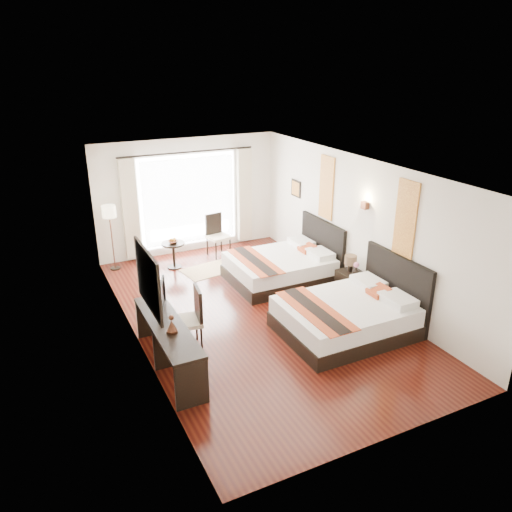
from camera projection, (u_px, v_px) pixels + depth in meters
name	position (u px, v px, depth m)	size (l,w,h in m)	color
floor	(256.00, 314.00, 9.50)	(4.50, 7.50, 0.01)	#330D09
ceiling	(256.00, 168.00, 8.46)	(4.50, 7.50, 0.02)	white
wall_headboard	(358.00, 227.00, 9.90)	(0.01, 7.50, 2.80)	silver
wall_desk	(132.00, 266.00, 8.06)	(0.01, 7.50, 2.80)	silver
wall_window	(188.00, 196.00, 12.10)	(4.50, 0.01, 2.80)	silver
wall_entry	(396.00, 345.00, 5.86)	(4.50, 0.01, 2.80)	silver
window_glass	(189.00, 200.00, 12.12)	(2.40, 0.02, 2.20)	white
sheer_curtain	(189.00, 201.00, 12.07)	(2.30, 0.02, 2.10)	white
drape_left	(130.00, 210.00, 11.45)	(0.35, 0.14, 2.35)	beige
drape_right	(244.00, 195.00, 12.64)	(0.35, 0.14, 2.35)	beige
art_panel_near	(406.00, 219.00, 8.59)	(0.03, 0.50, 1.35)	maroon
art_panel_far	(326.00, 188.00, 10.63)	(0.03, 0.50, 1.35)	maroon
wall_sconce	(365.00, 205.00, 9.48)	(0.10, 0.14, 0.14)	#4D2A1B
mirror_frame	(148.00, 280.00, 7.21)	(0.04, 1.25, 0.95)	black
mirror_glass	(150.00, 279.00, 7.22)	(0.01, 1.12, 0.82)	white
bed_near	(349.00, 315.00, 8.76)	(2.25, 1.76, 1.27)	black
bed_far	(283.00, 266.00, 10.82)	(2.18, 1.70, 1.23)	black
nightstand	(352.00, 285.00, 10.03)	(0.47, 0.58, 0.55)	black
table_lamp	(351.00, 261.00, 9.92)	(0.24, 0.24, 0.39)	black
vase	(356.00, 273.00, 9.83)	(0.14, 0.14, 0.15)	black
console_desk	(169.00, 346.00, 7.74)	(0.50, 2.20, 0.76)	black
television	(157.00, 297.00, 7.98)	(0.76, 0.10, 0.43)	black
bronze_figurine	(172.00, 325.00, 7.33)	(0.17, 0.17, 0.25)	#4D2A1B
desk_chair	(188.00, 331.00, 8.26)	(0.57, 0.57, 1.08)	beige
floor_lamp	(109.00, 216.00, 11.02)	(0.30, 0.30, 1.51)	black
side_table	(174.00, 255.00, 11.46)	(0.53, 0.53, 0.61)	black
fruit_bowl	(173.00, 242.00, 11.31)	(0.23, 0.23, 0.06)	#4B2A1B
window_chair	(218.00, 243.00, 12.18)	(0.55, 0.55, 1.03)	beige
jute_rug	(209.00, 270.00, 11.42)	(1.16, 0.79, 0.01)	tan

